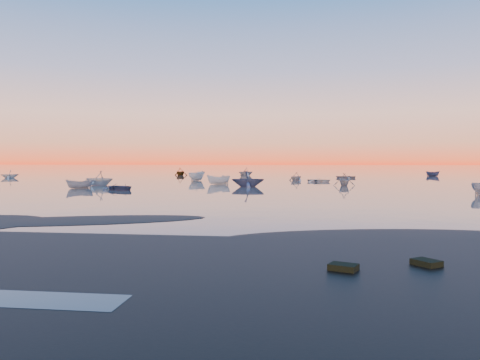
# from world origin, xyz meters

# --- Properties ---
(ground) EXTENTS (600.00, 600.00, 0.00)m
(ground) POSITION_xyz_m (0.00, 100.00, 0.00)
(ground) COLOR #655D54
(ground) RESTS_ON ground
(mud_lobes) EXTENTS (140.00, 6.00, 0.07)m
(mud_lobes) POSITION_xyz_m (0.00, -1.00, 0.01)
(mud_lobes) COLOR black
(mud_lobes) RESTS_ON ground
(moored_fleet) EXTENTS (124.00, 58.00, 1.20)m
(moored_fleet) POSITION_xyz_m (0.00, 53.00, 0.00)
(moored_fleet) COLOR silver
(moored_fleet) RESTS_ON ground
(boat_near_left) EXTENTS (3.81, 4.12, 0.99)m
(boat_near_left) POSITION_xyz_m (-10.79, 26.87, 0.00)
(boat_near_left) COLOR navy
(boat_near_left) RESTS_ON ground
(boat_near_right) EXTENTS (3.54, 1.71, 1.22)m
(boat_near_right) POSITION_xyz_m (14.06, 39.13, 0.00)
(boat_near_right) COLOR slate
(boat_near_right) RESTS_ON ground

